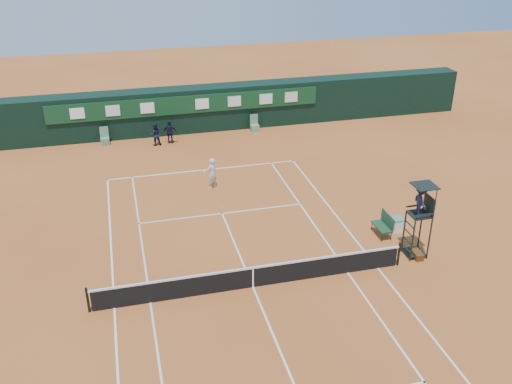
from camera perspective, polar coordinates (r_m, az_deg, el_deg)
ground at (r=23.37m, az=-0.31°, el=-9.48°), size 90.00×90.00×0.00m
court_lines at (r=23.37m, az=-0.31°, el=-9.47°), size 11.05×23.85×0.01m
tennis_net at (r=23.08m, az=-0.31°, el=-8.46°), size 12.90×0.10×1.10m
back_wall at (r=39.33m, az=-7.04°, el=8.18°), size 40.00×1.65×3.00m
linesman_chair_left at (r=38.28m, az=-14.87°, el=5.07°), size 0.55×0.50×1.15m
linesman_chair_right at (r=39.33m, az=-0.14°, el=6.55°), size 0.55×0.50×1.15m
umpire_chair at (r=25.09m, az=16.13°, el=-1.33°), size 0.96×0.95×3.42m
player_bench at (r=27.19m, az=12.71°, el=-3.11°), size 0.56×1.20×1.10m
tennis_bag at (r=26.10m, az=15.73°, el=-5.98°), size 0.39×0.82×0.30m
cooler at (r=27.85m, az=13.94°, el=-3.14°), size 0.57×0.57×0.65m
tennis_ball at (r=29.28m, az=-3.27°, el=-1.44°), size 0.07×0.07×0.07m
player at (r=31.04m, az=-4.43°, el=1.91°), size 0.75×0.70×1.71m
ball_kid_left at (r=37.30m, az=-10.04°, el=5.69°), size 0.76×0.61×1.48m
ball_kid_right at (r=37.45m, az=-8.58°, el=5.94°), size 0.98×0.62×1.54m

